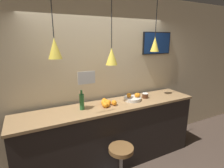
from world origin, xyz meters
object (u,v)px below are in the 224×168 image
at_px(spread_jar, 145,96).
at_px(juice_bottle, 82,101).
at_px(bar_stool, 121,160).
at_px(mounted_tv, 157,43).
at_px(fruit_bowl, 133,98).

bearing_deg(spread_jar, juice_bottle, 180.00).
height_order(bar_stool, mounted_tv, mounted_tv).
xyz_separation_m(juice_bottle, mounted_tv, (1.67, 0.33, 0.84)).
relative_size(juice_bottle, spread_jar, 2.89).
distance_m(spread_jar, mounted_tv, 1.09).
xyz_separation_m(spread_jar, mounted_tv, (0.48, 0.33, 0.92)).
distance_m(juice_bottle, mounted_tv, 1.90).
xyz_separation_m(bar_stool, spread_jar, (0.82, 0.56, 0.69)).
relative_size(juice_bottle, mounted_tv, 0.47).
distance_m(juice_bottle, spread_jar, 1.19).
relative_size(fruit_bowl, juice_bottle, 0.98).
relative_size(bar_stool, mounted_tv, 1.01).
distance_m(fruit_bowl, juice_bottle, 0.92).
distance_m(bar_stool, spread_jar, 1.21).
xyz_separation_m(bar_stool, juice_bottle, (-0.37, 0.56, 0.77)).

